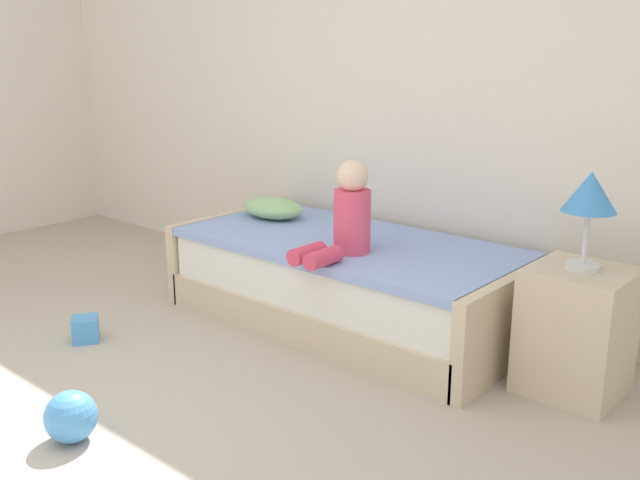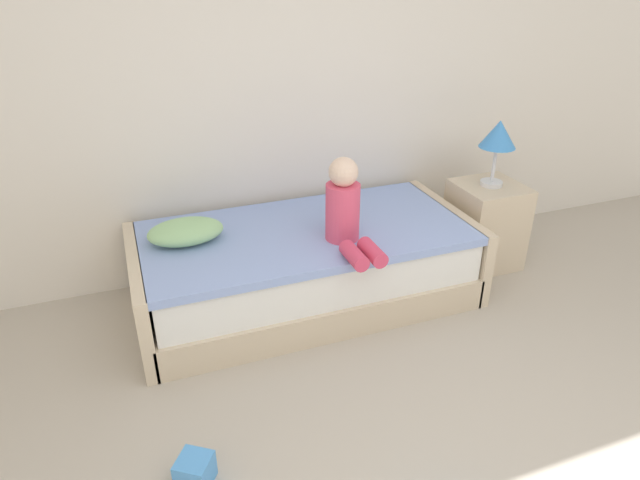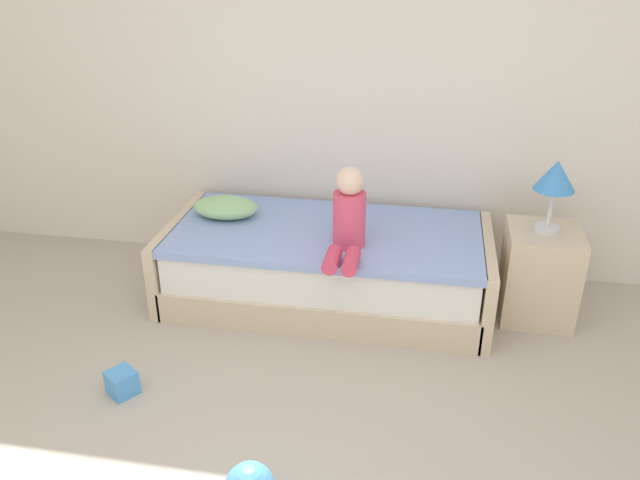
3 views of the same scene
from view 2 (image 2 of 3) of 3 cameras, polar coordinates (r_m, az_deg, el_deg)
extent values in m
cube|color=silver|center=(3.66, -4.32, 18.67)|extent=(7.20, 0.10, 2.90)
cube|color=beige|center=(3.58, -1.41, -4.69)|extent=(2.00, 1.00, 0.20)
cube|color=white|center=(3.46, -1.45, -1.53)|extent=(1.94, 0.94, 0.25)
cube|color=#8CA5E0|center=(3.39, -1.48, 0.69)|extent=(1.98, 0.98, 0.05)
cube|color=beige|center=(3.36, -18.17, -5.52)|extent=(0.07, 1.00, 0.50)
cube|color=beige|center=(3.91, 12.82, 0.07)|extent=(0.07, 1.00, 0.50)
cube|color=beige|center=(4.08, 16.70, 1.53)|extent=(0.44, 0.44, 0.60)
cylinder|color=silver|center=(3.96, 17.30, 5.64)|extent=(0.15, 0.15, 0.03)
cylinder|color=silver|center=(3.91, 17.57, 7.47)|extent=(0.02, 0.02, 0.24)
cone|color=#3F8CD8|center=(3.85, 18.01, 10.40)|extent=(0.24, 0.24, 0.18)
cylinder|color=#E04C6B|center=(3.21, 2.35, 2.92)|extent=(0.20, 0.20, 0.34)
sphere|color=beige|center=(3.12, 2.44, 7.05)|extent=(0.17, 0.17, 0.17)
cylinder|color=#D83F60|center=(3.00, 3.54, -1.63)|extent=(0.09, 0.22, 0.09)
cylinder|color=#D83F60|center=(3.04, 5.44, -1.27)|extent=(0.09, 0.22, 0.09)
ellipsoid|color=#99CC8C|center=(3.31, -13.74, 0.86)|extent=(0.44, 0.30, 0.13)
cube|color=#4C99E5|center=(2.57, -12.81, -22.29)|extent=(0.19, 0.19, 0.14)
camera|label=1|loc=(3.50, 72.30, 1.58)|focal=40.30mm
camera|label=3|loc=(1.82, 99.83, 4.51)|focal=36.06mm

